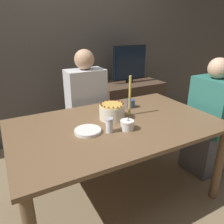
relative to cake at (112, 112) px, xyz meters
name	(u,v)px	position (x,y,z in m)	size (l,w,h in m)	color
ground_plane	(116,194)	(-0.01, -0.10, -0.79)	(12.00, 12.00, 0.00)	#8C7556
wall_behind	(61,39)	(-0.01, 1.30, 0.51)	(8.00, 0.05, 2.60)	#4C4742
dining_table	(116,133)	(-0.01, -0.10, -0.16)	(1.65, 1.01, 0.72)	brown
cake	(112,112)	(0.00, 0.00, 0.00)	(0.21, 0.21, 0.14)	#EFE5CC
sugar_bowl	(127,125)	(0.00, -0.24, -0.03)	(0.10, 0.10, 0.10)	white
sugar_shaker	(109,125)	(-0.14, -0.21, -0.01)	(0.06, 0.06, 0.11)	white
plate_stack	(88,131)	(-0.28, -0.14, -0.05)	(0.20, 0.20, 0.02)	white
candle	(130,99)	(0.17, 0.00, 0.08)	(0.04, 0.04, 0.35)	tan
cup	(131,104)	(0.29, 0.16, -0.03)	(0.08, 0.08, 0.08)	#384C7F
person_man_blue_shirt	(87,114)	(0.01, 0.61, -0.25)	(0.40, 0.34, 1.24)	#473D33
person_woman_floral	(208,125)	(1.01, -0.19, -0.27)	(0.34, 0.40, 1.19)	#595960
side_cabinet	(128,107)	(0.80, 0.99, -0.42)	(0.89, 0.53, 0.73)	#4C3828
tv_monitor	(130,64)	(0.80, 1.00, 0.19)	(0.50, 0.10, 0.49)	black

